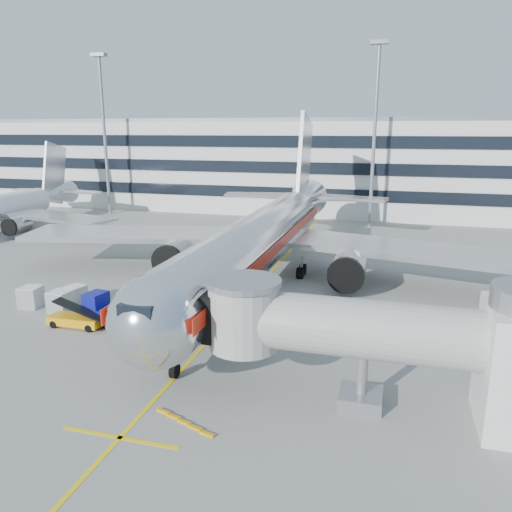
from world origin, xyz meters
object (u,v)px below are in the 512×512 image
(baggage_tug, at_px, (101,310))
(cargo_container_right, at_px, (76,294))
(cargo_container_left, at_px, (61,302))
(cargo_container_front, at_px, (31,297))
(belt_loader, at_px, (76,319))
(main_jet, at_px, (264,237))
(ramp_worker, at_px, (92,301))

(baggage_tug, height_order, cargo_container_right, baggage_tug)
(cargo_container_left, bearing_deg, baggage_tug, -13.56)
(cargo_container_front, bearing_deg, cargo_container_left, -6.91)
(belt_loader, distance_m, cargo_container_left, 3.72)
(cargo_container_right, relative_size, cargo_container_front, 0.97)
(main_jet, xyz_separation_m, ramp_worker, (-10.76, -11.56, -3.38))
(baggage_tug, relative_size, ramp_worker, 1.88)
(main_jet, distance_m, cargo_container_front, 20.35)
(main_jet, relative_size, cargo_container_front, 29.84)
(main_jet, height_order, ramp_worker, main_jet)
(cargo_container_left, distance_m, cargo_container_front, 3.09)
(cargo_container_left, bearing_deg, main_jet, 43.46)
(cargo_container_left, height_order, ramp_worker, ramp_worker)
(belt_loader, xyz_separation_m, cargo_container_left, (-2.93, 2.27, 0.29))
(belt_loader, distance_m, ramp_worker, 3.14)
(belt_loader, bearing_deg, ramp_worker, 102.18)
(cargo_container_right, distance_m, ramp_worker, 2.78)
(belt_loader, bearing_deg, cargo_container_front, 156.22)
(belt_loader, relative_size, baggage_tug, 1.29)
(cargo_container_left, bearing_deg, belt_loader, -37.77)
(cargo_container_left, bearing_deg, ramp_worker, 19.08)
(belt_loader, xyz_separation_m, cargo_container_front, (-6.00, 2.65, 0.27))
(cargo_container_right, xyz_separation_m, cargo_container_front, (-2.92, -1.78, 0.10))
(ramp_worker, bearing_deg, baggage_tug, -60.04)
(cargo_container_front, bearing_deg, cargo_container_right, 31.39)
(ramp_worker, bearing_deg, cargo_container_right, 132.88)
(baggage_tug, bearing_deg, cargo_container_left, 166.44)
(cargo_container_right, bearing_deg, cargo_container_front, -148.61)
(main_jet, relative_size, belt_loader, 12.27)
(belt_loader, xyz_separation_m, baggage_tug, (1.33, 1.25, 0.41))
(cargo_container_right, relative_size, ramp_worker, 0.96)
(baggage_tug, bearing_deg, main_jet, 56.76)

